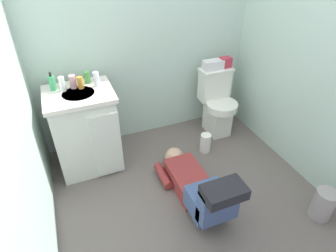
# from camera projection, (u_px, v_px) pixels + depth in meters

# --- Properties ---
(ground_plane) EXTENTS (2.78, 3.02, 0.04)m
(ground_plane) POSITION_uv_depth(u_px,v_px,m) (184.00, 189.00, 2.64)
(ground_plane) COLOR #635954
(wall_back) EXTENTS (2.44, 0.08, 2.40)m
(wall_back) POSITION_uv_depth(u_px,v_px,m) (143.00, 28.00, 2.75)
(wall_back) COLOR #B2CABE
(wall_back) RESTS_ON ground_plane
(wall_left) EXTENTS (0.08, 2.02, 2.40)m
(wall_left) POSITION_uv_depth(u_px,v_px,m) (1.00, 98.00, 1.58)
(wall_left) COLOR #B2CABE
(wall_left) RESTS_ON ground_plane
(wall_right) EXTENTS (0.08, 2.02, 2.40)m
(wall_right) POSITION_uv_depth(u_px,v_px,m) (319.00, 46.00, 2.31)
(wall_right) COLOR #B2CABE
(wall_right) RESTS_ON ground_plane
(toilet) EXTENTS (0.36, 0.46, 0.75)m
(toilet) POSITION_uv_depth(u_px,v_px,m) (217.00, 103.00, 3.19)
(toilet) COLOR white
(toilet) RESTS_ON ground_plane
(vanity_cabinet) EXTENTS (0.60, 0.53, 0.82)m
(vanity_cabinet) POSITION_uv_depth(u_px,v_px,m) (86.00, 130.00, 2.67)
(vanity_cabinet) COLOR silver
(vanity_cabinet) RESTS_ON ground_plane
(faucet) EXTENTS (0.02, 0.02, 0.10)m
(faucet) POSITION_uv_depth(u_px,v_px,m) (75.00, 80.00, 2.53)
(faucet) COLOR silver
(faucet) RESTS_ON vanity_cabinet
(person_plumber) EXTENTS (0.39, 1.06, 0.52)m
(person_plumber) POSITION_uv_depth(u_px,v_px,m) (197.00, 186.00, 2.40)
(person_plumber) COLOR maroon
(person_plumber) RESTS_ON ground_plane
(tissue_box) EXTENTS (0.22, 0.11, 0.10)m
(tissue_box) POSITION_uv_depth(u_px,v_px,m) (213.00, 65.00, 3.00)
(tissue_box) COLOR silver
(tissue_box) RESTS_ON toilet
(toiletry_bag) EXTENTS (0.12, 0.09, 0.11)m
(toiletry_bag) POSITION_uv_depth(u_px,v_px,m) (225.00, 62.00, 3.05)
(toiletry_bag) COLOR #B22D3F
(toiletry_bag) RESTS_ON toilet
(soap_dispenser) EXTENTS (0.06, 0.06, 0.17)m
(soap_dispenser) POSITION_uv_depth(u_px,v_px,m) (52.00, 83.00, 2.44)
(soap_dispenser) COLOR #3C975D
(soap_dispenser) RESTS_ON vanity_cabinet
(bottle_white) EXTENTS (0.05, 0.05, 0.13)m
(bottle_white) POSITION_uv_depth(u_px,v_px,m) (62.00, 84.00, 2.43)
(bottle_white) COLOR white
(bottle_white) RESTS_ON vanity_cabinet
(bottle_pink) EXTENTS (0.06, 0.06, 0.12)m
(bottle_pink) POSITION_uv_depth(u_px,v_px,m) (73.00, 82.00, 2.48)
(bottle_pink) COLOR #D193A1
(bottle_pink) RESTS_ON vanity_cabinet
(bottle_amber) EXTENTS (0.05, 0.05, 0.11)m
(bottle_amber) POSITION_uv_depth(u_px,v_px,m) (80.00, 83.00, 2.48)
(bottle_amber) COLOR orange
(bottle_amber) RESTS_ON vanity_cabinet
(bottle_green) EXTENTS (0.05, 0.05, 0.11)m
(bottle_green) POSITION_uv_depth(u_px,v_px,m) (87.00, 77.00, 2.57)
(bottle_green) COLOR green
(bottle_green) RESTS_ON vanity_cabinet
(bottle_clear) EXTENTS (0.05, 0.05, 0.14)m
(bottle_clear) POSITION_uv_depth(u_px,v_px,m) (96.00, 79.00, 2.51)
(bottle_clear) COLOR silver
(bottle_clear) RESTS_ON vanity_cabinet
(trash_can) EXTENTS (0.17, 0.17, 0.28)m
(trash_can) POSITION_uv_depth(u_px,v_px,m) (323.00, 204.00, 2.29)
(trash_can) COLOR gray
(trash_can) RESTS_ON ground_plane
(paper_towel_roll) EXTENTS (0.11, 0.11, 0.22)m
(paper_towel_roll) POSITION_uv_depth(u_px,v_px,m) (205.00, 143.00, 3.01)
(paper_towel_roll) COLOR white
(paper_towel_roll) RESTS_ON ground_plane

